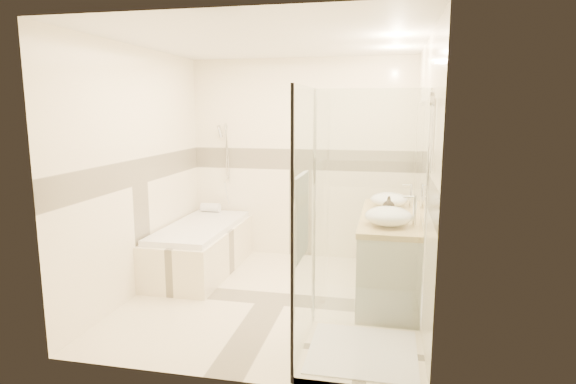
% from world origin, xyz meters
% --- Properties ---
extents(room, '(2.82, 3.02, 2.52)m').
position_xyz_m(room, '(0.06, 0.01, 1.26)').
color(room, '#F4E5C2').
rests_on(room, ground).
extents(bathtub, '(0.75, 1.70, 0.56)m').
position_xyz_m(bathtub, '(-1.02, 0.65, 0.31)').
color(bathtub, '#F9EBC7').
rests_on(bathtub, ground).
extents(vanity, '(0.58, 1.62, 0.85)m').
position_xyz_m(vanity, '(1.12, 0.30, 0.43)').
color(vanity, white).
rests_on(vanity, ground).
extents(shower_enclosure, '(0.96, 0.93, 2.04)m').
position_xyz_m(shower_enclosure, '(0.83, -0.97, 0.51)').
color(shower_enclosure, '#F9EBC7').
rests_on(shower_enclosure, ground).
extents(vessel_sink_near, '(0.39, 0.39, 0.15)m').
position_xyz_m(vessel_sink_near, '(1.10, 0.70, 0.93)').
color(vessel_sink_near, white).
rests_on(vessel_sink_near, vanity).
extents(vessel_sink_far, '(0.42, 0.42, 0.17)m').
position_xyz_m(vessel_sink_far, '(1.10, -0.15, 0.93)').
color(vessel_sink_far, white).
rests_on(vessel_sink_far, vanity).
extents(faucet_near, '(0.10, 0.03, 0.26)m').
position_xyz_m(faucet_near, '(1.32, 0.70, 1.00)').
color(faucet_near, silver).
rests_on(faucet_near, vanity).
extents(faucet_far, '(0.12, 0.03, 0.28)m').
position_xyz_m(faucet_far, '(1.32, -0.15, 1.01)').
color(faucet_far, silver).
rests_on(faucet_far, vanity).
extents(amenity_bottle_a, '(0.09, 0.09, 0.15)m').
position_xyz_m(amenity_bottle_a, '(1.10, 0.27, 0.93)').
color(amenity_bottle_a, black).
rests_on(amenity_bottle_a, vanity).
extents(amenity_bottle_b, '(0.14, 0.14, 0.16)m').
position_xyz_m(amenity_bottle_b, '(1.10, 0.42, 0.93)').
color(amenity_bottle_b, black).
rests_on(amenity_bottle_b, vanity).
extents(folded_towels, '(0.17, 0.26, 0.08)m').
position_xyz_m(folded_towels, '(1.10, 1.00, 0.89)').
color(folded_towels, white).
rests_on(folded_towels, vanity).
extents(rolled_towel, '(0.25, 0.11, 0.11)m').
position_xyz_m(rolled_towel, '(-1.16, 1.33, 0.62)').
color(rolled_towel, white).
rests_on(rolled_towel, bathtub).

